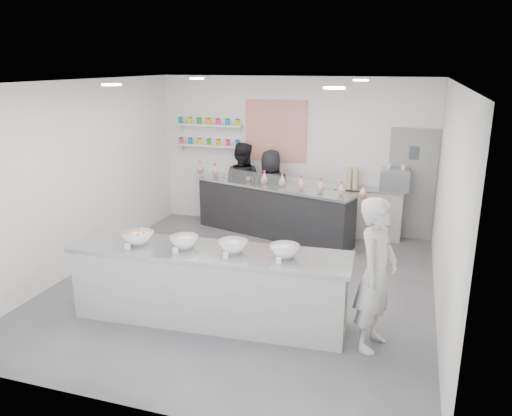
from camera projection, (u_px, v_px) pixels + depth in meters
The scene contains 26 objects.
floor at pixel (244, 284), 7.59m from camera, with size 6.00×6.00×0.00m, color #515156.
ceiling at pixel (243, 81), 6.75m from camera, with size 6.00×6.00×0.00m, color white.
back_wall at pixel (293, 154), 9.91m from camera, with size 5.50×5.50×0.00m, color white.
left_wall at pixel (81, 176), 7.97m from camera, with size 6.00×6.00×0.00m, color white.
right_wall at pixel (447, 205), 6.37m from camera, with size 6.00×6.00×0.00m, color white.
back_door at pixel (411, 184), 9.34m from camera, with size 0.88×0.04×2.10m, color gray.
pattern_panel at pixel (276, 131), 9.86m from camera, with size 1.25×0.03×1.20m, color #B82004.
jar_shelf_lower at pixel (209, 145), 10.30m from camera, with size 1.45×0.22×0.04m, color silver.
jar_shelf_upper at pixel (209, 125), 10.18m from camera, with size 1.45×0.22×0.04m, color silver.
preserve_jars at pixel (209, 132), 10.20m from camera, with size 1.45×0.10×0.56m, color #FE1C68, non-canonical shape.
downlight_0 at pixel (111, 85), 6.24m from camera, with size 0.24×0.24×0.02m, color white.
downlight_1 at pixel (334, 88), 5.43m from camera, with size 0.24×0.24×0.02m, color white.
downlight_2 at pixel (197, 79), 8.62m from camera, with size 0.24×0.24×0.02m, color white.
downlight_3 at pixel (361, 80), 7.81m from camera, with size 0.24×0.24×0.02m, color white.
prep_counter at pixel (209, 285), 6.41m from camera, with size 3.60×0.82×0.98m, color #9F9F9A.
back_bar at pixel (273, 211), 9.60m from camera, with size 3.25×0.60×1.01m, color black.
sneeze_guard at pixel (265, 181), 9.20m from camera, with size 3.21×0.01×0.28m, color white.
espresso_ledge at pixel (368, 213), 9.55m from camera, with size 1.28×0.41×0.95m, color #9F9F9A.
espresso_machine at pixel (395, 180), 9.22m from camera, with size 0.53×0.37×0.41m, color #93969E.
cup_stacks at pixel (353, 178), 9.45m from camera, with size 0.24×0.24×0.38m, color tan, non-canonical shape.
prep_bowls at pixel (208, 244), 6.25m from camera, with size 2.32×0.47×0.15m, color white, non-canonical shape.
label_cards at pixel (189, 261), 5.81m from camera, with size 2.01×0.04×0.07m, color white, non-canonical shape.
cookie_bags at pixel (273, 178), 9.42m from camera, with size 3.74×0.14×0.26m, color #F597C0, non-canonical shape.
woman_prep at pixel (376, 275), 5.70m from camera, with size 0.66×0.44×1.82m, color beige.
staff_left at pixel (242, 186), 10.00m from camera, with size 0.85×0.66×1.75m, color black.
staff_right at pixel (271, 191), 9.78m from camera, with size 0.80×0.52×1.64m, color black.
Camera 1 is at (2.28, -6.58, 3.25)m, focal length 35.00 mm.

